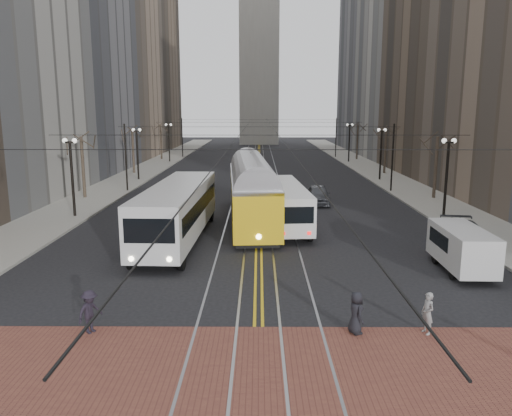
{
  "coord_description": "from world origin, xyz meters",
  "views": [
    {
      "loc": [
        0.01,
        -18.2,
        7.87
      ],
      "look_at": [
        -0.14,
        6.56,
        3.0
      ],
      "focal_mm": 35.0,
      "sensor_mm": 36.0,
      "label": 1
    }
  ],
  "objects_px": {
    "cargo_van": "(462,250)",
    "pedestrian_d": "(90,312)",
    "sedan_grey": "(318,195)",
    "sedan_parked": "(465,237)",
    "transit_bus": "(178,213)",
    "rear_bus": "(285,206)",
    "pedestrian_a": "(356,313)",
    "streetcar": "(252,197)",
    "pedestrian_b": "(428,313)"
  },
  "relations": [
    {
      "from": "sedan_parked",
      "to": "pedestrian_b",
      "type": "distance_m",
      "value": 12.4
    },
    {
      "from": "sedan_grey",
      "to": "pedestrian_a",
      "type": "xyz_separation_m",
      "value": [
        -1.58,
        -25.2,
        -0.0
      ]
    },
    {
      "from": "transit_bus",
      "to": "pedestrian_b",
      "type": "bearing_deg",
      "value": -47.68
    },
    {
      "from": "streetcar",
      "to": "sedan_grey",
      "type": "bearing_deg",
      "value": 48.11
    },
    {
      "from": "cargo_van",
      "to": "pedestrian_d",
      "type": "distance_m",
      "value": 17.5
    },
    {
      "from": "pedestrian_b",
      "to": "sedan_parked",
      "type": "bearing_deg",
      "value": 133.86
    },
    {
      "from": "rear_bus",
      "to": "sedan_parked",
      "type": "height_order",
      "value": "rear_bus"
    },
    {
      "from": "pedestrian_a",
      "to": "pedestrian_b",
      "type": "bearing_deg",
      "value": -108.16
    },
    {
      "from": "streetcar",
      "to": "pedestrian_a",
      "type": "height_order",
      "value": "streetcar"
    },
    {
      "from": "cargo_van",
      "to": "sedan_parked",
      "type": "bearing_deg",
      "value": 66.7
    },
    {
      "from": "pedestrian_a",
      "to": "pedestrian_d",
      "type": "height_order",
      "value": "pedestrian_d"
    },
    {
      "from": "sedan_grey",
      "to": "pedestrian_b",
      "type": "height_order",
      "value": "sedan_grey"
    },
    {
      "from": "transit_bus",
      "to": "sedan_grey",
      "type": "distance_m",
      "value": 15.87
    },
    {
      "from": "transit_bus",
      "to": "cargo_van",
      "type": "bearing_deg",
      "value": -19.44
    },
    {
      "from": "rear_bus",
      "to": "sedan_grey",
      "type": "xyz_separation_m",
      "value": [
        3.25,
        8.27,
        -0.63
      ]
    },
    {
      "from": "rear_bus",
      "to": "transit_bus",
      "type": "bearing_deg",
      "value": -153.02
    },
    {
      "from": "streetcar",
      "to": "sedan_parked",
      "type": "height_order",
      "value": "streetcar"
    },
    {
      "from": "cargo_van",
      "to": "sedan_grey",
      "type": "bearing_deg",
      "value": 106.5
    },
    {
      "from": "cargo_van",
      "to": "pedestrian_b",
      "type": "relative_size",
      "value": 3.24
    },
    {
      "from": "rear_bus",
      "to": "sedan_parked",
      "type": "distance_m",
      "value": 11.66
    },
    {
      "from": "cargo_van",
      "to": "sedan_parked",
      "type": "relative_size",
      "value": 0.93
    },
    {
      "from": "rear_bus",
      "to": "pedestrian_b",
      "type": "distance_m",
      "value": 17.46
    },
    {
      "from": "transit_bus",
      "to": "streetcar",
      "type": "height_order",
      "value": "streetcar"
    },
    {
      "from": "transit_bus",
      "to": "rear_bus",
      "type": "distance_m",
      "value": 7.85
    },
    {
      "from": "streetcar",
      "to": "pedestrian_d",
      "type": "xyz_separation_m",
      "value": [
        -5.53,
        -18.15,
        -1.02
      ]
    },
    {
      "from": "cargo_van",
      "to": "sedan_grey",
      "type": "xyz_separation_m",
      "value": [
        -4.95,
        18.17,
        -0.3
      ]
    },
    {
      "from": "rear_bus",
      "to": "pedestrian_d",
      "type": "height_order",
      "value": "rear_bus"
    },
    {
      "from": "streetcar",
      "to": "cargo_van",
      "type": "bearing_deg",
      "value": -50.3
    },
    {
      "from": "streetcar",
      "to": "rear_bus",
      "type": "relative_size",
      "value": 1.42
    },
    {
      "from": "cargo_van",
      "to": "sedan_parked",
      "type": "distance_m",
      "value": 4.34
    },
    {
      "from": "cargo_van",
      "to": "transit_bus",
      "type": "bearing_deg",
      "value": 159.84
    },
    {
      "from": "streetcar",
      "to": "sedan_grey",
      "type": "relative_size",
      "value": 3.33
    },
    {
      "from": "sedan_parked",
      "to": "cargo_van",
      "type": "bearing_deg",
      "value": -105.83
    },
    {
      "from": "cargo_van",
      "to": "pedestrian_a",
      "type": "height_order",
      "value": "cargo_van"
    },
    {
      "from": "cargo_van",
      "to": "pedestrian_a",
      "type": "bearing_deg",
      "value": -131.6
    },
    {
      "from": "pedestrian_d",
      "to": "pedestrian_b",
      "type": "bearing_deg",
      "value": -58.54
    },
    {
      "from": "sedan_grey",
      "to": "pedestrian_d",
      "type": "distance_m",
      "value": 27.53
    },
    {
      "from": "sedan_parked",
      "to": "transit_bus",
      "type": "bearing_deg",
      "value": -177.81
    },
    {
      "from": "sedan_grey",
      "to": "pedestrian_d",
      "type": "xyz_separation_m",
      "value": [
        -11.08,
        -25.2,
        0.01
      ]
    },
    {
      "from": "transit_bus",
      "to": "cargo_van",
      "type": "height_order",
      "value": "transit_bus"
    },
    {
      "from": "rear_bus",
      "to": "pedestrian_d",
      "type": "xyz_separation_m",
      "value": [
        -7.83,
        -16.93,
        -0.62
      ]
    },
    {
      "from": "pedestrian_a",
      "to": "rear_bus",
      "type": "bearing_deg",
      "value": -12.52
    },
    {
      "from": "rear_bus",
      "to": "cargo_van",
      "type": "relative_size",
      "value": 2.2
    },
    {
      "from": "transit_bus",
      "to": "pedestrian_a",
      "type": "height_order",
      "value": "transit_bus"
    },
    {
      "from": "pedestrian_b",
      "to": "sedan_grey",
      "type": "bearing_deg",
      "value": 163.84
    },
    {
      "from": "pedestrian_b",
      "to": "pedestrian_d",
      "type": "bearing_deg",
      "value": -108.35
    },
    {
      "from": "cargo_van",
      "to": "sedan_grey",
      "type": "relative_size",
      "value": 1.06
    },
    {
      "from": "transit_bus",
      "to": "streetcar",
      "type": "distance_m",
      "value": 6.87
    },
    {
      "from": "transit_bus",
      "to": "pedestrian_d",
      "type": "relative_size",
      "value": 8.65
    },
    {
      "from": "sedan_parked",
      "to": "pedestrian_d",
      "type": "xyz_separation_m",
      "value": [
        -17.83,
        -10.97,
        0.03
      ]
    }
  ]
}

